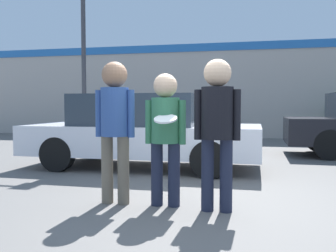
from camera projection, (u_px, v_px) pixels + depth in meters
name	position (u px, v px, depth m)	size (l,w,h in m)	color
ground_plane	(193.00, 207.00, 4.67)	(56.00, 56.00, 0.00)	#5B5956
storefront_building	(236.00, 90.00, 14.42)	(24.00, 0.22, 3.65)	#B2A89E
person_left	(115.00, 118.00, 4.76)	(0.52, 0.35, 1.82)	#665B4C
person_middle_with_frisbee	(165.00, 128.00, 4.66)	(0.52, 0.57, 1.66)	#1E2338
person_right	(217.00, 119.00, 4.41)	(0.55, 0.38, 1.81)	#1E2338
parked_car_near	(142.00, 131.00, 7.61)	(4.67, 1.92, 1.48)	silver
street_lamp	(92.00, 26.00, 9.84)	(1.33, 0.35, 5.40)	#38383D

